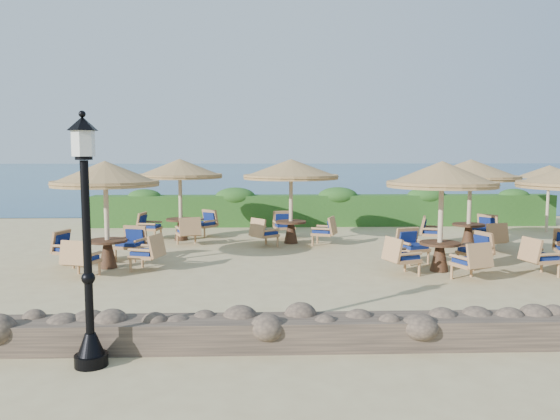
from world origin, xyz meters
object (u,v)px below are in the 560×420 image
object	(u,v)px
cafe_set_4	(291,181)
cafe_set_5	(470,183)
lamp_post	(87,252)
cafe_set_1	(441,198)
cafe_set_3	(180,182)
extra_parasol	(549,172)
cafe_set_0	(106,197)

from	to	relation	value
cafe_set_4	cafe_set_5	distance (m)	5.41
lamp_post	cafe_set_1	distance (m)	8.68
cafe_set_3	cafe_set_5	world-z (taller)	same
extra_parasol	cafe_set_1	bearing A→B (deg)	-133.44
cafe_set_1	cafe_set_0	bearing A→B (deg)	175.36
cafe_set_1	extra_parasol	bearing A→B (deg)	46.56
cafe_set_5	cafe_set_3	bearing A→B (deg)	169.67
extra_parasol	cafe_set_5	world-z (taller)	cafe_set_5
cafe_set_3	cafe_set_5	distance (m)	9.04
cafe_set_4	cafe_set_5	xyz separation A→B (m)	(5.34, -0.87, -0.02)
lamp_post	cafe_set_4	world-z (taller)	lamp_post
cafe_set_3	cafe_set_4	distance (m)	3.64
extra_parasol	cafe_set_0	world-z (taller)	cafe_set_0
cafe_set_5	cafe_set_0	bearing A→B (deg)	-165.16
cafe_set_4	cafe_set_5	world-z (taller)	same
cafe_set_3	cafe_set_5	xyz separation A→B (m)	(8.90, -1.62, 0.03)
cafe_set_5	cafe_set_1	bearing A→B (deg)	-120.80
cafe_set_3	extra_parasol	bearing A→B (deg)	6.19
lamp_post	cafe_set_4	bearing A→B (deg)	71.83
cafe_set_1	cafe_set_4	distance (m)	5.38
lamp_post	cafe_set_5	bearing A→B (deg)	46.33
extra_parasol	cafe_set_4	world-z (taller)	cafe_set_4
lamp_post	cafe_set_4	xyz separation A→B (m)	(3.23, 9.85, 0.41)
lamp_post	cafe_set_5	xyz separation A→B (m)	(8.57, 8.98, 0.39)
cafe_set_1	cafe_set_4	world-z (taller)	same
lamp_post	cafe_set_0	distance (m)	6.49
cafe_set_0	extra_parasol	bearing A→B (deg)	21.97
cafe_set_0	cafe_set_3	xyz separation A→B (m)	(1.18, 4.29, 0.13)
extra_parasol	cafe_set_3	size ratio (longest dim) A/B	0.85
cafe_set_1	cafe_set_5	world-z (taller)	same
cafe_set_0	cafe_set_1	xyz separation A→B (m)	(8.10, -0.66, 0.00)
cafe_set_4	cafe_set_5	size ratio (longest dim) A/B	1.03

